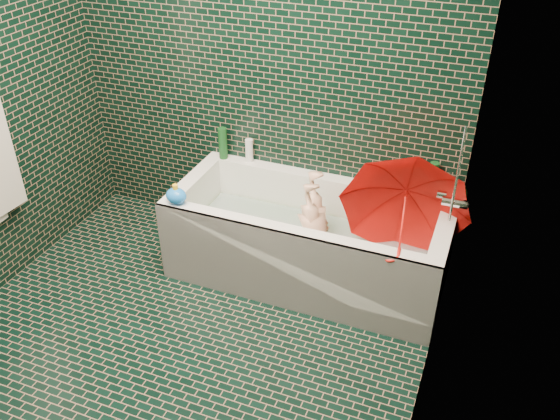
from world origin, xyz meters
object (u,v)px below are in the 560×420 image
at_px(rubber_duck, 414,187).
at_px(bathtub, 307,248).
at_px(child, 317,238).
at_px(bath_toy, 176,196).
at_px(umbrella, 403,222).

bearing_deg(rubber_duck, bathtub, -155.30).
relative_size(child, bath_toy, 5.98).
height_order(umbrella, rubber_duck, umbrella).
relative_size(bathtub, bath_toy, 12.32).
distance_m(umbrella, rubber_duck, 0.40).
distance_m(bathtub, umbrella, 0.69).
height_order(child, umbrella, umbrella).
distance_m(child, bath_toy, 0.90).
xyz_separation_m(bathtub, rubber_duck, (0.56, 0.34, 0.39)).
height_order(bathtub, child, bathtub).
xyz_separation_m(rubber_duck, bath_toy, (-1.29, -0.64, 0.01)).
bearing_deg(umbrella, bathtub, 169.03).
bearing_deg(umbrella, child, 169.17).
bearing_deg(bath_toy, child, 26.39).
height_order(umbrella, bath_toy, umbrella).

